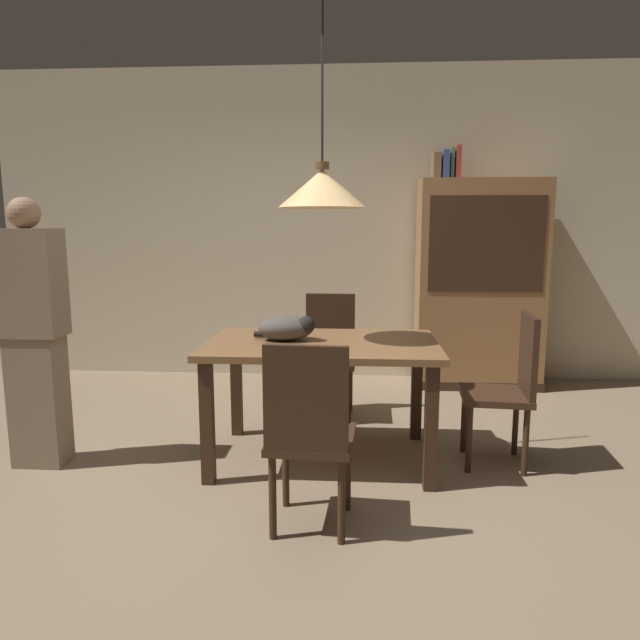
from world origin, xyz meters
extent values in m
plane|color=#847056|center=(0.00, 0.00, 0.00)|extent=(10.00, 10.00, 0.00)
cube|color=beige|center=(0.00, 2.65, 1.45)|extent=(6.40, 0.10, 2.90)
cube|color=brown|center=(0.04, 0.53, 0.73)|extent=(1.40, 0.90, 0.04)
cube|color=#382316|center=(-0.58, 0.14, 0.35)|extent=(0.07, 0.07, 0.71)
cube|color=#382316|center=(0.66, 0.14, 0.35)|extent=(0.07, 0.07, 0.71)
cube|color=#382316|center=(-0.58, 0.92, 0.35)|extent=(0.07, 0.07, 0.71)
cube|color=#382316|center=(0.66, 0.92, 0.35)|extent=(0.07, 0.07, 0.71)
cube|color=#382316|center=(1.09, 0.53, 0.43)|extent=(0.43, 0.43, 0.04)
cube|color=#322014|center=(1.27, 0.52, 0.69)|extent=(0.07, 0.38, 0.48)
cylinder|color=#382316|center=(0.95, 0.71, 0.21)|extent=(0.04, 0.04, 0.41)
cylinder|color=#382316|center=(0.92, 0.39, 0.21)|extent=(0.04, 0.04, 0.41)
cylinder|color=#382316|center=(1.27, 0.68, 0.21)|extent=(0.04, 0.04, 0.41)
cylinder|color=#382316|center=(1.24, 0.36, 0.21)|extent=(0.04, 0.04, 0.41)
cube|color=#382316|center=(0.04, -0.27, 0.43)|extent=(0.43, 0.43, 0.04)
cube|color=#322014|center=(0.03, -0.44, 0.69)|extent=(0.38, 0.06, 0.48)
cylinder|color=#382316|center=(0.21, -0.12, 0.21)|extent=(0.04, 0.04, 0.41)
cylinder|color=#382316|center=(-0.11, -0.09, 0.21)|extent=(0.04, 0.04, 0.41)
cylinder|color=#382316|center=(0.19, -0.44, 0.21)|extent=(0.04, 0.04, 0.41)
cylinder|color=#382316|center=(-0.13, -0.41, 0.21)|extent=(0.04, 0.04, 0.41)
cube|color=#382316|center=(0.04, 1.33, 0.43)|extent=(0.41, 0.41, 0.04)
cube|color=#322014|center=(0.05, 1.51, 0.69)|extent=(0.38, 0.04, 0.48)
cylinder|color=#382316|center=(-0.12, 1.18, 0.21)|extent=(0.04, 0.04, 0.41)
cylinder|color=#382316|center=(0.20, 1.17, 0.21)|extent=(0.04, 0.04, 0.41)
cylinder|color=#382316|center=(-0.11, 1.50, 0.21)|extent=(0.04, 0.04, 0.41)
cylinder|color=#382316|center=(0.21, 1.49, 0.21)|extent=(0.04, 0.04, 0.41)
ellipsoid|color=#4C4742|center=(-0.18, 0.56, 0.82)|extent=(0.37, 0.26, 0.15)
sphere|color=black|center=(-0.05, 0.54, 0.85)|extent=(0.11, 0.11, 0.11)
cylinder|color=black|center=(-0.30, 0.62, 0.78)|extent=(0.18, 0.04, 0.04)
cone|color=#E5B775|center=(0.04, 0.53, 1.66)|extent=(0.52, 0.52, 0.22)
cylinder|color=#513D23|center=(0.04, 0.53, 1.79)|extent=(0.08, 0.08, 0.04)
cylinder|color=black|center=(0.04, 0.53, 2.33)|extent=(0.01, 0.01, 1.04)
cube|color=olive|center=(1.34, 2.32, 0.93)|extent=(1.10, 0.44, 1.85)
cube|color=#382316|center=(1.34, 2.10, 1.29)|extent=(0.97, 0.01, 0.81)
cube|color=#382316|center=(1.34, 2.32, 0.04)|extent=(1.12, 0.45, 0.08)
cube|color=brown|center=(0.93, 2.32, 1.96)|extent=(0.06, 0.24, 0.22)
cube|color=#384C93|center=(1.00, 2.32, 1.97)|extent=(0.06, 0.24, 0.24)
cube|color=#427A4C|center=(1.06, 2.32, 1.98)|extent=(0.03, 0.20, 0.26)
cube|color=#B73833|center=(1.11, 2.32, 1.99)|extent=(0.04, 0.22, 0.28)
cube|color=#84705B|center=(-1.66, 0.35, 0.40)|extent=(0.30, 0.20, 0.80)
cube|color=#84705B|center=(-1.66, 0.35, 1.11)|extent=(0.36, 0.22, 0.63)
sphere|color=#A37A5B|center=(-1.66, 0.35, 1.52)|extent=(0.18, 0.18, 0.18)
camera|label=1|loc=(0.25, -2.87, 1.44)|focal=32.07mm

